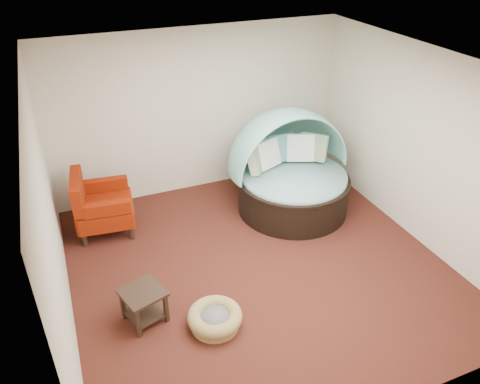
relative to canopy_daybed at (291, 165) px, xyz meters
name	(u,v)px	position (x,y,z in m)	size (l,w,h in m)	color
floor	(258,266)	(-1.14, -1.25, -0.77)	(5.00, 5.00, 0.00)	#471D14
wall_back	(198,112)	(-1.14, 1.25, 0.63)	(5.00, 5.00, 0.00)	beige
wall_front	(385,314)	(-1.14, -3.75, 0.63)	(5.00, 5.00, 0.00)	beige
wall_left	(50,222)	(-3.64, -1.25, 0.63)	(5.00, 5.00, 0.00)	beige
wall_right	(419,146)	(1.36, -1.25, 0.63)	(5.00, 5.00, 0.00)	beige
ceiling	(263,68)	(-1.14, -1.25, 2.03)	(5.00, 5.00, 0.00)	white
canopy_daybed	(291,165)	(0.00, 0.00, 0.00)	(1.97, 1.84, 1.67)	black
pet_basket	(215,318)	(-2.07, -2.06, -0.65)	(0.79, 0.79, 0.23)	olive
red_armchair	(100,205)	(-3.01, 0.47, -0.31)	(0.94, 0.94, 1.00)	black
side_table	(144,302)	(-2.82, -1.65, -0.48)	(0.59, 0.59, 0.45)	black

